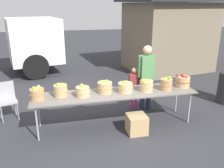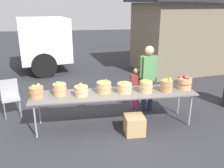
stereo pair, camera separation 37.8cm
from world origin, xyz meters
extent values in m
plane|color=#2D2D33|center=(0.00, 0.00, 0.00)|extent=(40.00, 40.00, 0.00)
cube|color=slate|center=(0.00, 0.00, 0.73)|extent=(3.50, 0.76, 0.03)
cylinder|color=#99999E|center=(-1.63, -0.30, 0.36)|extent=(0.04, 0.04, 0.72)
cylinder|color=#99999E|center=(1.63, -0.30, 0.36)|extent=(0.04, 0.04, 0.72)
cylinder|color=#99999E|center=(-1.63, 0.30, 0.36)|extent=(0.04, 0.04, 0.72)
cylinder|color=#99999E|center=(1.63, 0.30, 0.36)|extent=(0.04, 0.04, 0.72)
cylinder|color=#A87F51|center=(-1.60, 0.00, 0.86)|extent=(0.28, 0.28, 0.22)
torus|color=#A87F51|center=(-1.60, 0.00, 0.87)|extent=(0.30, 0.30, 0.01)
sphere|color=#8CB738|center=(-1.65, 0.02, 0.98)|extent=(0.07, 0.07, 0.07)
sphere|color=#7AA833|center=(-1.64, 0.06, 0.96)|extent=(0.07, 0.07, 0.07)
sphere|color=#9EC647|center=(-1.57, 0.11, 0.98)|extent=(0.07, 0.07, 0.07)
sphere|color=#9EC647|center=(-1.58, 0.06, 0.97)|extent=(0.07, 0.07, 0.07)
sphere|color=#7AA833|center=(-1.64, -0.06, 0.97)|extent=(0.07, 0.07, 0.07)
cylinder|color=tan|center=(-1.14, 0.07, 0.87)|extent=(0.28, 0.28, 0.24)
torus|color=tan|center=(-1.14, 0.07, 0.88)|extent=(0.30, 0.30, 0.01)
sphere|color=#7AA833|center=(-1.14, 0.09, 1.00)|extent=(0.07, 0.07, 0.07)
sphere|color=#8CB738|center=(-1.18, 0.07, 1.00)|extent=(0.08, 0.08, 0.08)
sphere|color=#7AA833|center=(-1.14, 0.10, 0.99)|extent=(0.07, 0.07, 0.07)
sphere|color=#9EC647|center=(-1.17, 0.07, 0.99)|extent=(0.07, 0.07, 0.07)
sphere|color=#9EC647|center=(-1.16, 0.04, 0.99)|extent=(0.07, 0.07, 0.07)
cylinder|color=tan|center=(-0.70, -0.04, 0.85)|extent=(0.28, 0.28, 0.20)
torus|color=tan|center=(-0.70, -0.04, 0.86)|extent=(0.30, 0.30, 0.01)
sphere|color=#8CB738|center=(-0.71, -0.03, 0.97)|extent=(0.07, 0.07, 0.07)
sphere|color=#9EC647|center=(-0.72, -0.03, 0.95)|extent=(0.07, 0.07, 0.07)
sphere|color=#9EC647|center=(-0.70, 0.06, 0.96)|extent=(0.07, 0.07, 0.07)
sphere|color=#8CB738|center=(-0.69, -0.03, 0.96)|extent=(0.07, 0.07, 0.07)
cylinder|color=tan|center=(-0.21, 0.07, 0.87)|extent=(0.31, 0.31, 0.23)
torus|color=tan|center=(-0.21, 0.07, 0.88)|extent=(0.33, 0.33, 0.01)
sphere|color=#8CB738|center=(-0.22, 0.07, 0.98)|extent=(0.07, 0.07, 0.07)
sphere|color=#7AA833|center=(-0.15, 0.08, 0.97)|extent=(0.07, 0.07, 0.07)
sphere|color=#9EC647|center=(-0.15, 0.05, 0.97)|extent=(0.06, 0.06, 0.06)
sphere|color=#8CB738|center=(-0.16, 0.12, 0.99)|extent=(0.07, 0.07, 0.07)
sphere|color=#9EC647|center=(-0.21, 0.09, 0.96)|extent=(0.08, 0.08, 0.08)
cylinder|color=tan|center=(0.22, 0.00, 0.85)|extent=(0.31, 0.31, 0.21)
torus|color=tan|center=(0.22, 0.00, 0.86)|extent=(0.33, 0.33, 0.01)
sphere|color=#8CB738|center=(0.22, 0.00, 0.96)|extent=(0.07, 0.07, 0.07)
sphere|color=#9EC647|center=(0.24, 0.05, 0.96)|extent=(0.07, 0.07, 0.07)
sphere|color=#8CB738|center=(0.23, 0.02, 0.96)|extent=(0.07, 0.07, 0.07)
sphere|color=#7AA833|center=(0.18, -0.02, 0.97)|extent=(0.07, 0.07, 0.07)
sphere|color=#8CB738|center=(0.15, -0.09, 0.94)|extent=(0.06, 0.06, 0.06)
cylinder|color=tan|center=(0.68, -0.05, 0.87)|extent=(0.28, 0.28, 0.24)
torus|color=tan|center=(0.68, -0.05, 0.88)|extent=(0.30, 0.30, 0.01)
sphere|color=#8CB738|center=(0.59, -0.07, 1.00)|extent=(0.07, 0.07, 0.07)
sphere|color=#7AA833|center=(0.72, -0.05, 1.00)|extent=(0.07, 0.07, 0.07)
sphere|color=#7AA833|center=(0.70, -0.07, 0.99)|extent=(0.07, 0.07, 0.07)
sphere|color=#8CB738|center=(0.60, -0.11, 0.99)|extent=(0.07, 0.07, 0.07)
sphere|color=#7AA833|center=(0.66, -0.05, 0.99)|extent=(0.07, 0.07, 0.07)
cylinder|color=#A87F51|center=(1.13, -0.08, 0.88)|extent=(0.26, 0.26, 0.25)
torus|color=#A87F51|center=(1.13, -0.08, 0.89)|extent=(0.28, 0.28, 0.01)
sphere|color=#7AA833|center=(1.15, -0.05, 1.01)|extent=(0.07, 0.07, 0.07)
sphere|color=#8CB738|center=(1.11, -0.04, 1.00)|extent=(0.07, 0.07, 0.07)
sphere|color=#7AA833|center=(1.20, -0.08, 1.02)|extent=(0.08, 0.08, 0.08)
sphere|color=#7AA833|center=(1.22, -0.07, 0.99)|extent=(0.08, 0.08, 0.08)
cylinder|color=tan|center=(1.59, 0.02, 0.87)|extent=(0.31, 0.31, 0.24)
torus|color=maroon|center=(1.59, 0.02, 0.88)|extent=(0.33, 0.33, 0.01)
sphere|color=maroon|center=(1.49, 0.08, 0.99)|extent=(0.08, 0.08, 0.08)
sphere|color=maroon|center=(1.59, 0.02, 0.99)|extent=(0.07, 0.07, 0.07)
sphere|color=maroon|center=(1.60, 0.09, 1.01)|extent=(0.07, 0.07, 0.07)
sphere|color=#B22319|center=(1.64, -0.04, 0.99)|extent=(0.07, 0.07, 0.07)
sphere|color=maroon|center=(1.58, -0.02, 1.00)|extent=(0.07, 0.07, 0.07)
cylinder|color=#262D4C|center=(1.02, 0.60, 0.40)|extent=(0.12, 0.12, 0.80)
cylinder|color=#262D4C|center=(0.85, 0.61, 0.40)|extent=(0.12, 0.12, 0.80)
cube|color=#4C7F4C|center=(0.94, 0.60, 1.10)|extent=(0.31, 0.23, 0.60)
sphere|color=tan|center=(0.94, 0.60, 1.53)|extent=(0.22, 0.22, 0.22)
cylinder|color=#4C7F4C|center=(1.11, 0.60, 1.13)|extent=(0.08, 0.08, 0.53)
cylinder|color=#4C7F4C|center=(0.76, 0.61, 1.13)|extent=(0.08, 0.08, 0.53)
cylinder|color=#CC3F8C|center=(0.72, 0.73, 0.26)|extent=(0.08, 0.08, 0.52)
cylinder|color=#CC3F8C|center=(0.62, 0.78, 0.26)|extent=(0.08, 0.08, 0.52)
cube|color=maroon|center=(0.67, 0.75, 0.72)|extent=(0.24, 0.21, 0.39)
sphere|color=#936B4C|center=(0.67, 0.75, 1.00)|extent=(0.14, 0.14, 0.14)
cylinder|color=maroon|center=(0.77, 0.71, 0.74)|extent=(0.05, 0.05, 0.35)
cylinder|color=maroon|center=(0.57, 0.80, 0.74)|extent=(0.05, 0.05, 0.35)
cube|color=silver|center=(-1.97, 4.89, 1.25)|extent=(2.22, 2.44, 1.60)
cube|color=black|center=(-1.14, 5.07, 1.57)|extent=(0.43, 1.73, 0.80)
cylinder|color=black|center=(-2.33, 5.78, 0.45)|extent=(0.94, 0.47, 0.90)
cylinder|color=black|center=(-1.91, 3.92, 0.45)|extent=(0.94, 0.47, 0.90)
cube|color=#726651|center=(3.22, 4.17, 1.30)|extent=(3.35, 2.86, 2.60)
cube|color=#262628|center=(3.22, 4.17, 2.68)|extent=(3.93, 3.44, 0.12)
cube|color=white|center=(3.02, 2.98, 1.50)|extent=(1.39, 0.27, 0.90)
cube|color=#99999E|center=(-2.34, 0.82, 0.44)|extent=(0.50, 0.50, 0.04)
cube|color=#99999E|center=(-2.39, 0.99, 0.66)|extent=(0.39, 0.15, 0.40)
cylinder|color=gray|center=(-2.45, 0.60, 0.21)|extent=(0.02, 0.02, 0.42)
cylinder|color=gray|center=(-2.12, 0.70, 0.21)|extent=(0.02, 0.02, 0.42)
cylinder|color=gray|center=(-2.55, 0.93, 0.21)|extent=(0.02, 0.02, 0.42)
cylinder|color=gray|center=(-2.22, 1.03, 0.21)|extent=(0.02, 0.02, 0.42)
cube|color=tan|center=(0.35, -0.45, 0.20)|extent=(0.39, 0.39, 0.39)
camera|label=1|loc=(-1.16, -4.61, 2.56)|focal=38.08mm
camera|label=2|loc=(-0.79, -4.68, 2.56)|focal=38.08mm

